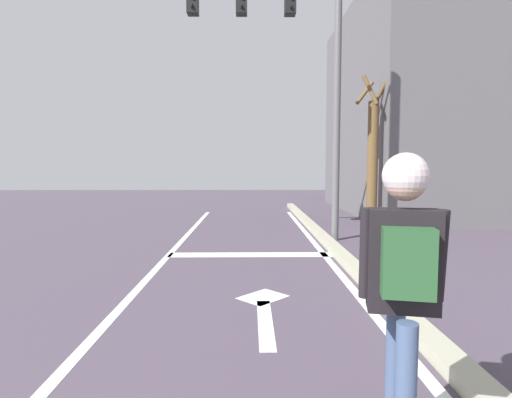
% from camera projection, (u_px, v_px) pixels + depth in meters
% --- Properties ---
extents(lane_line_center, '(0.12, 20.00, 0.01)m').
position_uv_depth(lane_line_center, '(120.00, 308.00, 4.80)').
color(lane_line_center, silver).
rests_on(lane_line_center, ground).
extents(lane_line_curbside, '(0.12, 20.00, 0.01)m').
position_uv_depth(lane_line_curbside, '(368.00, 307.00, 4.84)').
color(lane_line_curbside, silver).
rests_on(lane_line_curbside, ground).
extents(stop_bar, '(3.09, 0.40, 0.01)m').
position_uv_depth(stop_bar, '(251.00, 255.00, 7.69)').
color(stop_bar, silver).
rests_on(stop_bar, ground).
extents(lane_arrow_stem, '(0.16, 1.40, 0.01)m').
position_uv_depth(lane_arrow_stem, '(265.00, 322.00, 4.35)').
color(lane_arrow_stem, silver).
rests_on(lane_arrow_stem, ground).
extents(lane_arrow_head, '(0.71, 0.71, 0.01)m').
position_uv_depth(lane_arrow_head, '(263.00, 297.00, 5.20)').
color(lane_arrow_head, silver).
rests_on(lane_arrow_head, ground).
extents(curb_strip, '(0.24, 24.00, 0.14)m').
position_uv_depth(curb_strip, '(389.00, 301.00, 4.84)').
color(curb_strip, '#A6A48B').
rests_on(curb_strip, ground).
extents(skater, '(0.45, 0.62, 1.67)m').
position_uv_depth(skater, '(404.00, 265.00, 2.20)').
color(skater, '#435678').
rests_on(skater, skateboard).
extents(traffic_signal_mast, '(4.29, 0.34, 5.94)m').
position_uv_depth(traffic_signal_mast, '(284.00, 45.00, 8.85)').
color(traffic_signal_mast, '#59595B').
rests_on(traffic_signal_mast, ground).
extents(roadside_tree, '(0.94, 0.90, 4.07)m').
position_uv_depth(roadside_tree, '(372.00, 159.00, 10.77)').
color(roadside_tree, brown).
rests_on(roadside_tree, ground).
extents(building_block, '(8.37, 8.62, 7.37)m').
position_uv_depth(building_block, '(463.00, 111.00, 14.71)').
color(building_block, '#5C595C').
rests_on(building_block, ground).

